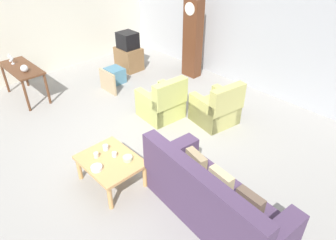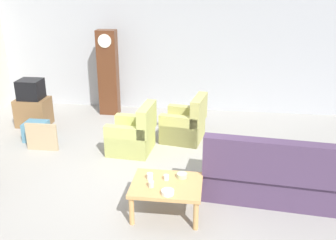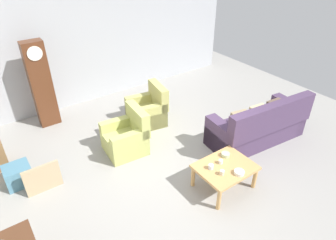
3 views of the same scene
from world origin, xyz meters
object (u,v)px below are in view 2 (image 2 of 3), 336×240
at_px(armchair_olive_far, 185,125).
at_px(bowl_shallow_green, 182,175).
at_px(cup_white_porcelain, 166,177).
at_px(storage_box_blue, 36,131).
at_px(coffee_table_wood, 167,188).
at_px(armchair_olive_near, 133,136).
at_px(cup_cream_tall, 151,184).
at_px(cup_blue_rimmed, 150,176).
at_px(bowl_white_stacked, 168,192).
at_px(tv_stand_cabinet, 34,112).
at_px(couch_floral, 277,177).
at_px(framed_picture_leaning, 42,137).
at_px(tv_crt, 31,89).
at_px(grandfather_clock, 108,73).

relative_size(armchair_olive_far, bowl_shallow_green, 6.12).
distance_m(cup_white_porcelain, bowl_shallow_green, 0.23).
bearing_deg(storage_box_blue, coffee_table_wood, -36.38).
distance_m(armchair_olive_near, cup_cream_tall, 2.12).
height_order(cup_blue_rimmed, bowl_white_stacked, cup_blue_rimmed).
bearing_deg(tv_stand_cabinet, couch_floral, -25.60).
distance_m(tv_stand_cabinet, bowl_shallow_green, 4.44).
bearing_deg(armchair_olive_far, framed_picture_leaning, -162.51).
bearing_deg(bowl_white_stacked, armchair_olive_far, 90.32).
bearing_deg(bowl_shallow_green, framed_picture_leaning, 151.37).
bearing_deg(bowl_shallow_green, bowl_white_stacked, -107.18).
bearing_deg(coffee_table_wood, tv_crt, 138.75).
bearing_deg(cup_cream_tall, tv_crt, 135.94).
relative_size(cup_blue_rimmed, bowl_white_stacked, 0.52).
bearing_deg(tv_crt, framed_picture_leaning, -58.72).
bearing_deg(armchair_olive_near, framed_picture_leaning, -174.15).
height_order(couch_floral, cup_white_porcelain, couch_floral).
xyz_separation_m(cup_blue_rimmed, bowl_white_stacked, (0.30, -0.36, -0.01)).
xyz_separation_m(couch_floral, grandfather_clock, (-3.41, 3.28, 0.63)).
relative_size(framed_picture_leaning, bowl_white_stacked, 3.58).
height_order(couch_floral, armchair_olive_near, couch_floral).
distance_m(cup_white_porcelain, cup_blue_rimmed, 0.23).
relative_size(coffee_table_wood, grandfather_clock, 0.49).
distance_m(coffee_table_wood, framed_picture_leaning, 3.10).
bearing_deg(bowl_white_stacked, armchair_olive_near, 113.32).
height_order(armchair_olive_near, storage_box_blue, armchair_olive_near).
relative_size(bowl_white_stacked, bowl_shallow_green, 1.12).
distance_m(couch_floral, bowl_white_stacked, 1.72).
distance_m(storage_box_blue, bowl_white_stacked, 3.83).
bearing_deg(cup_white_porcelain, bowl_shallow_green, 24.38).
xyz_separation_m(couch_floral, bowl_white_stacked, (-1.50, -0.84, 0.13)).
height_order(tv_stand_cabinet, framed_picture_leaning, tv_stand_cabinet).
height_order(armchair_olive_far, bowl_white_stacked, armchair_olive_far).
height_order(couch_floral, tv_crt, couch_floral).
distance_m(couch_floral, tv_stand_cabinet, 5.39).
distance_m(couch_floral, cup_cream_tall, 1.88).
bearing_deg(bowl_shallow_green, couch_floral, 15.82).
bearing_deg(tv_crt, coffee_table_wood, -41.25).
bearing_deg(bowl_white_stacked, couch_floral, 29.37).
bearing_deg(tv_stand_cabinet, coffee_table_wood, -41.25).
bearing_deg(bowl_white_stacked, cup_blue_rimmed, 129.45).
distance_m(armchair_olive_near, cup_white_porcelain, 1.99).
xyz_separation_m(tv_crt, storage_box_blue, (0.41, -0.76, -0.63)).
relative_size(cup_white_porcelain, cup_blue_rimmed, 0.85).
height_order(grandfather_clock, framed_picture_leaning, grandfather_clock).
distance_m(armchair_olive_near, tv_crt, 2.69).
relative_size(armchair_olive_far, cup_blue_rimmed, 10.59).
bearing_deg(cup_blue_rimmed, grandfather_clock, 113.29).
bearing_deg(armchair_olive_far, armchair_olive_near, -144.46).
bearing_deg(armchair_olive_far, storage_box_blue, -172.36).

